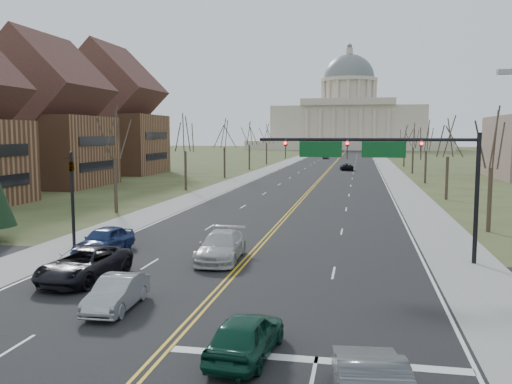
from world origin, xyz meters
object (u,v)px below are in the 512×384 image
at_px(car_sb_outer_lead, 84,264).
at_px(car_nb_inner_lead, 246,335).
at_px(car_sb_inner_second, 221,246).
at_px(car_far_nb, 347,167).
at_px(car_sb_outer_second, 104,240).
at_px(car_sb_inner_lead, 117,293).
at_px(signal_mast, 382,158).
at_px(signal_left, 72,188).
at_px(car_far_sb, 326,156).

bearing_deg(car_sb_outer_lead, car_nb_inner_lead, -33.02).
distance_m(car_nb_inner_lead, car_sb_inner_second, 13.43).
bearing_deg(car_far_nb, car_sb_outer_second, 74.16).
bearing_deg(car_sb_inner_lead, car_sb_inner_second, 74.97).
bearing_deg(signal_mast, signal_left, 180.00).
bearing_deg(car_sb_outer_second, car_sb_inner_lead, -56.48).
bearing_deg(car_far_sb, car_sb_outer_lead, -97.05).
relative_size(signal_mast, car_sb_inner_second, 2.19).
relative_size(signal_left, car_nb_inner_lead, 1.40).
height_order(car_sb_inner_lead, car_far_sb, car_far_sb).
distance_m(signal_mast, car_nb_inner_lead, 16.22).
distance_m(car_nb_inner_lead, car_sb_outer_second, 17.33).
relative_size(car_sb_inner_second, car_far_nb, 1.11).
xyz_separation_m(car_sb_outer_lead, car_sb_outer_second, (-1.73, 5.58, 0.03)).
distance_m(car_sb_inner_second, car_far_sb, 127.41).
bearing_deg(car_far_nb, car_nb_inner_lead, 82.49).
bearing_deg(car_far_sb, signal_mast, -90.60).
relative_size(car_sb_inner_lead, car_far_nb, 0.82).
height_order(car_nb_inner_lead, car_far_nb, car_nb_inner_lead).
distance_m(signal_left, car_sb_outer_lead, 9.05).
bearing_deg(car_sb_inner_lead, signal_left, 123.86).
relative_size(signal_left, car_sb_outer_second, 1.26).
height_order(car_sb_outer_lead, car_sb_outer_second, car_sb_outer_second).
bearing_deg(car_far_sb, car_far_nb, -87.21).
relative_size(car_sb_outer_second, car_far_sb, 1.10).
bearing_deg(car_nb_inner_lead, car_sb_outer_second, -43.38).
relative_size(car_sb_outer_second, car_far_nb, 0.96).
xyz_separation_m(signal_left, car_sb_inner_lead, (8.12, -11.01, -3.03)).
bearing_deg(car_sb_outer_lead, car_sb_inner_second, 48.61).
relative_size(car_sb_inner_lead, car_sb_inner_second, 0.74).
bearing_deg(car_sb_inner_second, car_sb_outer_lead, -139.24).
distance_m(car_sb_outer_lead, car_far_sb, 132.71).
distance_m(car_nb_inner_lead, car_far_sb, 140.31).
height_order(signal_left, car_sb_outer_lead, signal_left).
height_order(signal_left, car_far_sb, signal_left).
xyz_separation_m(car_nb_inner_lead, car_sb_inner_second, (-4.15, 12.77, 0.07)).
height_order(signal_mast, car_nb_inner_lead, signal_mast).
height_order(signal_mast, car_far_nb, signal_mast).
bearing_deg(signal_left, car_sb_inner_second, -10.83).
relative_size(signal_left, car_far_nb, 1.21).
distance_m(car_sb_inner_second, car_sb_outer_second, 7.24).
xyz_separation_m(car_nb_inner_lead, car_sb_inner_lead, (-6.16, 3.70, -0.06)).
bearing_deg(car_sb_inner_second, car_sb_inner_lead, -105.57).
relative_size(car_nb_inner_lead, car_sb_inner_lead, 1.05).
relative_size(signal_mast, car_sb_outer_second, 2.54).
xyz_separation_m(signal_mast, car_far_nb, (-3.88, 76.81, -5.06)).
distance_m(car_sb_inner_lead, car_sb_outer_second, 10.73).
bearing_deg(car_nb_inner_lead, car_far_nb, -84.94).
height_order(signal_left, car_sb_outer_second, signal_left).
distance_m(car_sb_outer_second, car_far_sb, 127.19).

